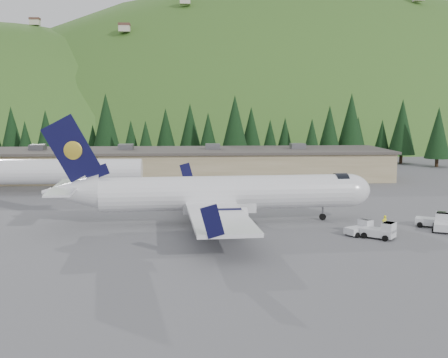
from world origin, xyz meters
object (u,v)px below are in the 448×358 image
baggage_tug_a (361,228)px  baggage_tug_b (434,220)px  baggage_tug_d (381,231)px  baggage_tug_c (443,223)px  terminal_building (184,164)px  ramp_worker (384,223)px  airliner (218,194)px  second_airliner (45,171)px

baggage_tug_a → baggage_tug_b: baggage_tug_b is taller
baggage_tug_b → baggage_tug_d: bearing=-119.7°
baggage_tug_a → baggage_tug_c: bearing=-20.6°
terminal_building → ramp_worker: 47.85m
terminal_building → baggage_tug_d: bearing=-67.6°
airliner → baggage_tug_d: airliner is taller
baggage_tug_c → terminal_building: 50.88m
baggage_tug_a → baggage_tug_b: bearing=-9.8°
airliner → baggage_tug_a: size_ratio=11.60×
baggage_tug_c → ramp_worker: (-5.95, 0.21, 0.06)m
second_airliner → airliner: bearing=-42.7°
baggage_tug_a → baggage_tug_d: (1.43, -1.72, 0.08)m
airliner → baggage_tug_a: (13.68, -6.62, -2.48)m
second_airliner → baggage_tug_a: 47.34m
baggage_tug_a → terminal_building: bearing=82.5°
second_airliner → baggage_tug_a: size_ratio=8.99×
baggage_tug_c → terminal_building: size_ratio=0.05×
airliner → baggage_tug_c: size_ratio=10.15×
baggage_tug_a → terminal_building: size_ratio=0.04×
airliner → terminal_building: (-3.98, 38.07, -0.51)m
baggage_tug_a → ramp_worker: 3.30m
second_airliner → baggage_tug_d: 49.52m
baggage_tug_d → airliner: bearing=-169.5°
second_airliner → ramp_worker: second_airliner is taller
airliner → second_airliner: size_ratio=1.29×
baggage_tug_c → baggage_tug_d: baggage_tug_c is taller
baggage_tug_b → airliner: bearing=-162.0°
baggage_tug_c → baggage_tug_d: bearing=138.6°
baggage_tug_a → terminal_building: (-17.66, 44.69, 1.97)m
baggage_tug_d → terminal_building: bearing=151.8°
airliner → terminal_building: airliner is taller
baggage_tug_d → second_airliner: bearing=-178.5°
baggage_tug_a → baggage_tug_d: bearing=-79.4°
baggage_tug_b → ramp_worker: size_ratio=2.11×
baggage_tug_a → baggage_tug_b: (8.73, 3.05, 0.08)m
second_airliner → baggage_tug_d: bearing=-37.9°
airliner → ramp_worker: bearing=-20.8°
baggage_tug_a → terminal_building: terminal_building is taller
ramp_worker → terminal_building: bearing=-77.2°
baggage_tug_a → ramp_worker: ramp_worker is taller
airliner → baggage_tug_d: size_ratio=10.54×
ramp_worker → second_airliner: bearing=-46.6°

